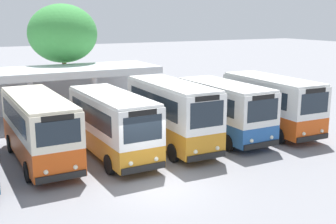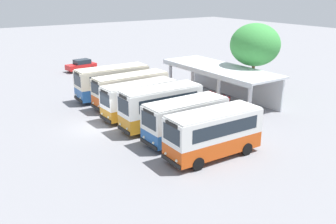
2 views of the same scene
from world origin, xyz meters
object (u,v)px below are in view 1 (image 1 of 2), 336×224
waiting_chair_end_by_column (52,113)px  waiting_chair_second_from_end (63,112)px  city_bus_middle_cream (112,123)px  waiting_chair_middle_seat (73,111)px  city_bus_far_end_green (271,102)px  city_bus_fifth_blue (224,108)px  waiting_chair_fifth_seat (92,109)px  city_bus_fourth_amber (172,112)px  city_bus_second_in_row (39,126)px  waiting_chair_fourth_seat (82,110)px

waiting_chair_end_by_column → waiting_chair_second_from_end: (0.68, -0.07, 0.00)m
city_bus_middle_cream → waiting_chair_middle_seat: (0.39, 8.92, -1.23)m
city_bus_middle_cream → city_bus_far_end_green: 9.97m
city_bus_fifth_blue → waiting_chair_second_from_end: city_bus_fifth_blue is taller
city_bus_fifth_blue → waiting_chair_fifth_seat: (-4.90, 8.84, -1.24)m
city_bus_fourth_amber → city_bus_middle_cream: bearing=-178.2°
city_bus_second_in_row → waiting_chair_fourth_seat: size_ratio=8.85×
waiting_chair_second_from_end → waiting_chair_middle_seat: same height
waiting_chair_end_by_column → waiting_chair_fifth_seat: (2.71, -0.03, 0.00)m
city_bus_second_in_row → waiting_chair_fourth_seat: city_bus_second_in_row is taller
city_bus_fifth_blue → waiting_chair_middle_seat: 10.85m
city_bus_middle_cream → city_bus_fourth_amber: 3.33m
waiting_chair_end_by_column → waiting_chair_second_from_end: size_ratio=1.00×
city_bus_fifth_blue → waiting_chair_middle_seat: (-6.25, 8.78, -1.24)m
waiting_chair_end_by_column → waiting_chair_fifth_seat: 2.71m
waiting_chair_end_by_column → waiting_chair_second_from_end: same height
city_bus_second_in_row → waiting_chair_fifth_seat: (5.07, 8.08, -1.24)m
city_bus_fifth_blue → waiting_chair_fourth_seat: size_ratio=7.77×
city_bus_middle_cream → waiting_chair_fourth_seat: 9.14m
city_bus_middle_cream → city_bus_fifth_blue: size_ratio=1.05×
city_bus_fourth_amber → waiting_chair_end_by_column: size_ratio=8.17×
city_bus_second_in_row → city_bus_middle_cream: city_bus_second_in_row is taller
waiting_chair_middle_seat → waiting_chair_fourth_seat: bearing=6.0°
city_bus_far_end_green → waiting_chair_middle_seat: 13.13m
waiting_chair_second_from_end → waiting_chair_middle_seat: bearing=-2.0°
city_bus_second_in_row → waiting_chair_fifth_seat: bearing=57.9°
city_bus_second_in_row → city_bus_middle_cream: bearing=-15.2°
city_bus_fifth_blue → city_bus_second_in_row: bearing=175.6°
waiting_chair_end_by_column → waiting_chair_middle_seat: same height
city_bus_second_in_row → city_bus_far_end_green: city_bus_far_end_green is taller
city_bus_fourth_amber → waiting_chair_fourth_seat: (-2.25, 8.89, -1.38)m
city_bus_second_in_row → city_bus_fifth_blue: size_ratio=1.14×
city_bus_fourth_amber → waiting_chair_middle_seat: 9.39m
waiting_chair_second_from_end → waiting_chair_fourth_seat: bearing=2.0°
city_bus_far_end_green → waiting_chair_end_by_column: 14.21m
waiting_chair_second_from_end → waiting_chair_middle_seat: 0.68m
city_bus_middle_cream → waiting_chair_fifth_seat: city_bus_middle_cream is taller
city_bus_far_end_green → waiting_chair_second_from_end: city_bus_far_end_green is taller
waiting_chair_fourth_seat → city_bus_far_end_green: bearing=-45.2°
city_bus_far_end_green → waiting_chair_fourth_seat: size_ratio=8.14×
waiting_chair_fourth_seat → waiting_chair_fifth_seat: size_ratio=1.00×
waiting_chair_middle_seat → waiting_chair_fourth_seat: 0.68m
city_bus_middle_cream → waiting_chair_fifth_seat: bearing=79.0°
city_bus_middle_cream → waiting_chair_fifth_seat: (1.75, 8.98, -1.23)m
city_bus_second_in_row → waiting_chair_end_by_column: city_bus_second_in_row is taller
waiting_chair_middle_seat → city_bus_middle_cream: bearing=-92.5°
city_bus_fifth_blue → waiting_chair_middle_seat: size_ratio=7.77×
city_bus_second_in_row → waiting_chair_middle_seat: 8.92m
city_bus_fourth_amber → city_bus_far_end_green: (6.64, -0.08, -0.09)m
waiting_chair_second_from_end → waiting_chair_middle_seat: size_ratio=1.00×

